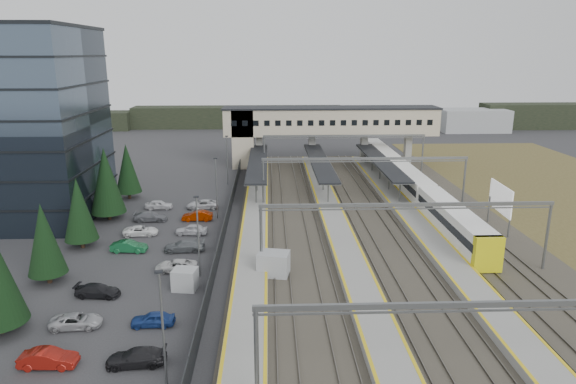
{
  "coord_description": "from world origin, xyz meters",
  "views": [
    {
      "loc": [
        -1.15,
        -54.34,
        21.0
      ],
      "look_at": [
        1.18,
        8.06,
        4.0
      ],
      "focal_mm": 32.0,
      "sensor_mm": 36.0,
      "label": 1
    }
  ],
  "objects_px": {
    "train": "(408,182)",
    "billboard": "(500,200)",
    "footbridge": "(316,124)",
    "relay_cabin_near": "(274,265)",
    "relay_cabin_far": "(185,279)"
  },
  "relations": [
    {
      "from": "train",
      "to": "billboard",
      "type": "relative_size",
      "value": 8.9
    },
    {
      "from": "footbridge",
      "to": "train",
      "type": "distance_m",
      "value": 25.41
    },
    {
      "from": "footbridge",
      "to": "billboard",
      "type": "xyz_separation_m",
      "value": [
        18.83,
        -38.29,
        -3.97
      ]
    },
    {
      "from": "relay_cabin_near",
      "to": "billboard",
      "type": "xyz_separation_m",
      "value": [
        27.36,
        12.12,
        2.73
      ]
    },
    {
      "from": "footbridge",
      "to": "relay_cabin_far",
      "type": "bearing_deg",
      "value": -107.48
    },
    {
      "from": "relay_cabin_near",
      "to": "train",
      "type": "distance_m",
      "value": 35.69
    },
    {
      "from": "relay_cabin_near",
      "to": "train",
      "type": "bearing_deg",
      "value": 54.28
    },
    {
      "from": "billboard",
      "to": "train",
      "type": "bearing_deg",
      "value": 111.2
    },
    {
      "from": "footbridge",
      "to": "train",
      "type": "xyz_separation_m",
      "value": [
        12.3,
        -21.44,
        -5.89
      ]
    },
    {
      "from": "relay_cabin_far",
      "to": "train",
      "type": "xyz_separation_m",
      "value": [
        28.96,
        31.45,
        1.06
      ]
    },
    {
      "from": "train",
      "to": "billboard",
      "type": "xyz_separation_m",
      "value": [
        6.53,
        -16.85,
        1.92
      ]
    },
    {
      "from": "relay_cabin_near",
      "to": "train",
      "type": "relative_size",
      "value": 0.06
    },
    {
      "from": "relay_cabin_near",
      "to": "relay_cabin_far",
      "type": "height_order",
      "value": "relay_cabin_near"
    },
    {
      "from": "relay_cabin_near",
      "to": "billboard",
      "type": "bearing_deg",
      "value": 23.89
    },
    {
      "from": "train",
      "to": "relay_cabin_far",
      "type": "bearing_deg",
      "value": -132.64
    }
  ]
}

